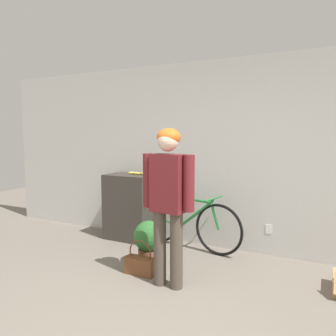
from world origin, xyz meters
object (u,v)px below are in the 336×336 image
potted_plant (149,241)px  banana (136,173)px  handbag (140,264)px  bicycle (187,222)px  person (168,193)px

potted_plant → banana: bearing=130.0°
handbag → potted_plant: potted_plant is taller
bicycle → potted_plant: size_ratio=3.02×
bicycle → banana: bearing=-173.2°
person → potted_plant: bearing=145.9°
person → handbag: 0.97m
person → handbag: size_ratio=4.13×
banana → bicycle: bearing=-2.6°
person → potted_plant: 0.91m
bicycle → handbag: size_ratio=4.13×
banana → handbag: (0.72, -1.09, -0.89)m
person → banana: person is taller
handbag → person: bearing=-15.5°
bicycle → person: bearing=-66.8°
person → handbag: person is taller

